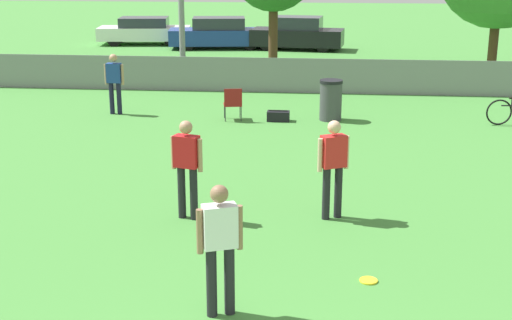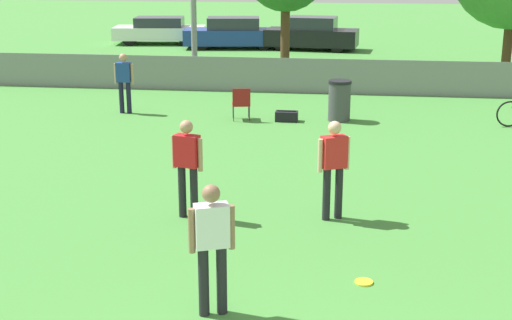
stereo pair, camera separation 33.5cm
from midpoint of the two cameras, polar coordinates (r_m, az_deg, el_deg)
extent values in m
cube|color=gray|center=(22.64, 4.58, 6.72)|extent=(23.77, 0.03, 1.10)
cylinder|color=#4C331E|center=(25.15, 0.99, 9.54)|extent=(0.32, 0.32, 2.68)
cylinder|color=#4C331E|center=(26.21, 18.08, 8.60)|extent=(0.32, 0.32, 2.29)
cylinder|color=black|center=(8.80, -4.68, -9.72)|extent=(0.13, 0.13, 0.90)
cylinder|color=black|center=(8.84, -3.24, -9.56)|extent=(0.13, 0.13, 0.90)
cube|color=silver|center=(8.53, -4.05, -5.31)|extent=(0.46, 0.35, 0.53)
sphere|color=#8C664C|center=(8.39, -4.11, -2.73)|extent=(0.22, 0.22, 0.22)
cylinder|color=#8C664C|center=(8.50, -5.66, -5.72)|extent=(0.08, 0.08, 0.55)
cylinder|color=#8C664C|center=(8.59, -2.45, -5.41)|extent=(0.08, 0.08, 0.55)
cylinder|color=black|center=(11.87, 4.83, -2.68)|extent=(0.13, 0.13, 0.90)
cylinder|color=black|center=(11.97, 5.80, -2.55)|extent=(0.13, 0.13, 0.90)
cube|color=red|center=(11.71, 5.41, 0.70)|extent=(0.46, 0.38, 0.53)
sphere|color=#D8AD8C|center=(11.61, 5.46, 2.63)|extent=(0.22, 0.22, 0.22)
cylinder|color=#D8AD8C|center=(11.62, 4.33, 0.39)|extent=(0.08, 0.08, 0.55)
cylinder|color=#D8AD8C|center=(11.83, 6.46, 0.62)|extent=(0.08, 0.08, 0.55)
cylinder|color=black|center=(11.98, -6.76, -2.56)|extent=(0.13, 0.13, 0.90)
cylinder|color=black|center=(11.88, -5.81, -2.69)|extent=(0.13, 0.13, 0.90)
cube|color=red|center=(11.72, -6.40, 0.69)|extent=(0.45, 0.32, 0.53)
sphere|color=tan|center=(11.62, -6.46, 2.61)|extent=(0.22, 0.22, 0.22)
cylinder|color=tan|center=(11.85, -7.43, 0.61)|extent=(0.08, 0.08, 0.55)
cylinder|color=tan|center=(11.62, -5.32, 0.38)|extent=(0.08, 0.08, 0.55)
cylinder|color=#191933|center=(20.00, -11.37, 4.85)|extent=(0.13, 0.13, 0.87)
cylinder|color=#191933|center=(20.08, -11.94, 4.85)|extent=(0.13, 0.13, 0.87)
cube|color=navy|center=(19.92, -11.77, 6.83)|extent=(0.40, 0.24, 0.53)
sphere|color=tan|center=(19.85, -11.84, 7.99)|extent=(0.22, 0.22, 0.22)
cylinder|color=tan|center=(19.84, -11.13, 6.71)|extent=(0.08, 0.08, 0.55)
cylinder|color=tan|center=(20.00, -12.40, 6.72)|extent=(0.08, 0.08, 0.55)
cylinder|color=yellow|center=(9.90, 8.02, -9.53)|extent=(0.24, 0.24, 0.03)
torus|color=yellow|center=(9.90, 8.02, -9.52)|extent=(0.25, 0.25, 0.03)
cylinder|color=#333338|center=(19.23, -1.79, 3.98)|extent=(0.02, 0.02, 0.39)
cylinder|color=#333338|center=(19.21, -3.05, 3.95)|extent=(0.02, 0.02, 0.39)
cylinder|color=#333338|center=(18.82, -1.71, 3.70)|extent=(0.02, 0.02, 0.39)
cylinder|color=#333338|center=(18.80, -2.99, 3.67)|extent=(0.02, 0.02, 0.39)
cube|color=maroon|center=(18.97, -2.39, 4.45)|extent=(0.55, 0.55, 0.03)
cube|color=maroon|center=(18.70, -2.36, 5.03)|extent=(0.46, 0.11, 0.45)
torus|color=black|center=(19.35, 18.40, 3.64)|extent=(0.67, 0.13, 0.67)
cylinder|color=black|center=(19.42, 19.30, 4.13)|extent=(0.03, 0.03, 0.35)
cube|color=black|center=(19.38, 19.35, 4.69)|extent=(0.17, 0.08, 0.04)
cylinder|color=#3F3F44|center=(18.98, 5.49, 4.67)|extent=(0.58, 0.58, 1.00)
cylinder|color=black|center=(18.88, 5.54, 6.27)|extent=(0.61, 0.61, 0.08)
cube|color=black|center=(18.86, 1.28, 3.53)|extent=(0.59, 0.32, 0.26)
cube|color=black|center=(18.83, 1.29, 3.97)|extent=(0.50, 0.04, 0.02)
cylinder|color=black|center=(36.05, -6.84, 9.88)|extent=(0.68, 0.26, 0.67)
cylinder|color=black|center=(34.47, -7.08, 9.58)|extent=(0.68, 0.26, 0.67)
cylinder|color=black|center=(36.41, -11.14, 9.75)|extent=(0.68, 0.26, 0.67)
cylinder|color=black|center=(34.84, -11.57, 9.44)|extent=(0.68, 0.26, 0.67)
cube|color=white|center=(35.40, -9.18, 9.99)|extent=(4.55, 2.34, 0.60)
cube|color=#2D333D|center=(35.34, -9.22, 10.84)|extent=(2.45, 1.86, 0.45)
cylinder|color=black|center=(34.26, -0.84, 9.61)|extent=(0.63, 0.26, 0.61)
cylinder|color=black|center=(32.76, -0.78, 9.30)|extent=(0.63, 0.26, 0.61)
cylinder|color=black|center=(34.32, -5.62, 9.54)|extent=(0.63, 0.26, 0.61)
cylinder|color=black|center=(32.82, -5.78, 9.23)|extent=(0.63, 0.26, 0.61)
cube|color=navy|center=(33.49, -3.26, 9.82)|extent=(4.75, 2.33, 0.71)
cube|color=#2D333D|center=(33.42, -3.28, 10.88)|extent=(2.55, 1.83, 0.53)
cylinder|color=black|center=(33.61, 5.41, 9.43)|extent=(0.66, 0.25, 0.64)
cylinder|color=black|center=(32.15, 5.09, 9.13)|extent=(0.66, 0.25, 0.64)
cylinder|color=black|center=(34.00, 1.06, 9.58)|extent=(0.66, 0.25, 0.64)
cylinder|color=black|center=(32.55, 0.55, 9.28)|extent=(0.66, 0.25, 0.64)
cube|color=black|center=(33.03, 3.03, 9.78)|extent=(4.30, 2.15, 0.74)
cube|color=#2D333D|center=(32.96, 3.04, 10.91)|extent=(2.30, 1.73, 0.56)
camera|label=1|loc=(0.17, -90.83, -0.24)|focal=50.00mm
camera|label=2|loc=(0.17, 89.17, 0.24)|focal=50.00mm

